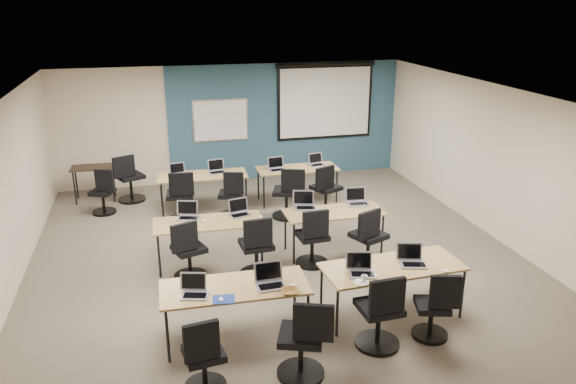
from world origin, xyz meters
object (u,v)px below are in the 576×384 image
object	(u,v)px
task_chair_6	(313,242)
laptop_6	(305,204)
task_chair_0	(204,361)
task_chair_3	(435,311)
whiteboard	(221,120)
training_table_front_right	(392,269)
task_chair_8	(181,201)
laptop_4	(188,214)
spare_chair_b	(104,195)
task_chair_11	(326,193)
utility_table	(93,171)
task_chair_2	(380,317)
laptop_3	(412,259)
training_table_back_right	(297,170)
training_table_mid_right	(334,214)
training_table_mid_left	(208,224)
laptop_2	(361,269)
task_chair_5	(257,252)
laptop_11	(316,162)
training_table_back_left	(202,177)
task_chair_1	(304,345)
projector_screen	(325,97)
laptop_8	(178,172)
laptop_10	(277,167)
spare_chair_a	(129,182)
training_table_front_left	(235,289)
task_chair_4	(188,255)
laptop_0	(194,290)
laptop_5	(239,211)
laptop_7	(357,200)
laptop_9	(217,169)
task_chair_7	(368,242)
task_chair_10	(288,197)

from	to	relation	value
task_chair_6	laptop_6	bearing A→B (deg)	81.15
task_chair_0	task_chair_3	world-z (taller)	task_chair_0
whiteboard	training_table_front_right	world-z (taller)	whiteboard
laptop_6	task_chair_8	bearing A→B (deg)	156.25
laptop_4	spare_chair_b	distance (m)	2.92
task_chair_11	utility_table	size ratio (longest dim) A/B	1.16
whiteboard	task_chair_2	xyz separation A→B (m)	(0.94, -7.17, -1.02)
laptop_3	task_chair_11	size ratio (longest dim) A/B	0.33
training_table_back_right	task_chair_6	bearing A→B (deg)	-100.16
training_table_mid_right	training_table_mid_left	bearing A→B (deg)	178.48
laptop_2	task_chair_6	distance (m)	1.81
training_table_mid_left	laptop_2	distance (m)	2.84
whiteboard	task_chair_8	size ratio (longest dim) A/B	1.23
task_chair_5	laptop_11	bearing A→B (deg)	56.12
training_table_back_left	task_chair_1	bearing A→B (deg)	-82.62
training_table_front_right	laptop_2	distance (m)	0.51
whiteboard	projector_screen	distance (m)	2.54
training_table_mid_left	laptop_3	xyz separation A→B (m)	(2.48, -2.17, 0.11)
projector_screen	task_chair_0	size ratio (longest dim) A/B	2.51
laptop_8	laptop_10	bearing A→B (deg)	-12.10
spare_chair_a	spare_chair_b	world-z (taller)	spare_chair_a
task_chair_0	laptop_11	bearing A→B (deg)	53.59
laptop_10	training_table_mid_left	bearing A→B (deg)	-132.15
training_table_front_left	task_chair_4	world-z (taller)	task_chair_4
laptop_0	laptop_5	distance (m)	2.65
laptop_0	laptop_6	bearing A→B (deg)	66.25
training_table_mid_right	task_chair_4	bearing A→B (deg)	-170.33
training_table_mid_left	laptop_0	xyz separation A→B (m)	(-0.43, -2.28, 0.11)
training_table_back_right	laptop_4	xyz separation A→B (m)	(-2.46, -2.27, 0.11)
training_table_back_right	spare_chair_a	bearing A→B (deg)	166.58
projector_screen	laptop_7	distance (m)	4.28
whiteboard	laptop_9	size ratio (longest dim) A/B	3.83
laptop_4	task_chair_1	bearing A→B (deg)	-56.60
task_chair_1	task_chair_7	bearing A→B (deg)	74.99
task_chair_1	laptop_11	xyz separation A→B (m)	(1.93, 5.84, 0.36)
training_table_back_left	task_chair_0	world-z (taller)	task_chair_0
task_chair_7	laptop_9	size ratio (longest dim) A/B	3.05
laptop_4	laptop_5	distance (m)	0.83
training_table_front_left	laptop_11	bearing A→B (deg)	63.92
laptop_5	laptop_11	distance (m)	3.23
projector_screen	laptop_10	bearing A→B (deg)	-132.05
training_table_mid_right	laptop_4	size ratio (longest dim) A/B	4.82
task_chair_0	laptop_0	bearing A→B (deg)	81.14
training_table_back_right	training_table_mid_right	bearing A→B (deg)	-91.12
task_chair_6	task_chair_5	bearing A→B (deg)	-174.27
task_chair_4	laptop_8	distance (m)	3.14
task_chair_3	laptop_10	size ratio (longest dim) A/B	2.77
projector_screen	task_chair_11	size ratio (longest dim) A/B	2.32
training_table_mid_left	spare_chair_a	size ratio (longest dim) A/B	1.66
task_chair_10	laptop_0	bearing A→B (deg)	-98.99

